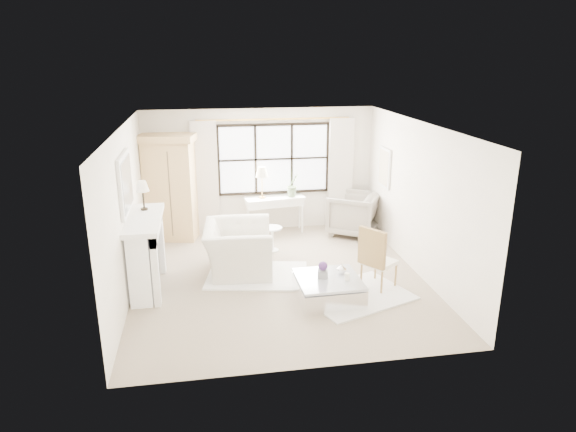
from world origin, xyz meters
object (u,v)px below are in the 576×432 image
club_armchair (238,249)px  coffee_table (328,289)px  armoire (171,187)px  console_table (275,215)px

club_armchair → coffee_table: 1.95m
armoire → club_armchair: 2.46m
armoire → club_armchair: bearing=-45.7°
console_table → armoire: bearing=172.5°
console_table → coffee_table: (0.38, -3.42, -0.22)m
coffee_table → console_table: bearing=95.2°
armoire → console_table: size_ratio=1.66×
armoire → club_armchair: (1.24, -2.00, -0.70)m
console_table → club_armchair: 2.25m
armoire → console_table: 2.33m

